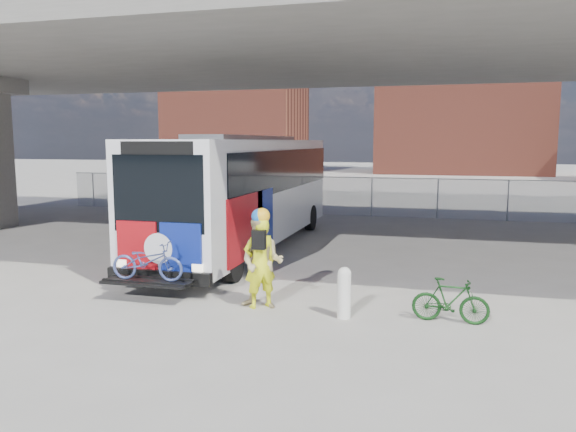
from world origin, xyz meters
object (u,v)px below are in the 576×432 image
at_px(bus, 247,184).
at_px(cyclist_tan, 262,261).
at_px(bike_parked, 450,301).
at_px(cyclist_hivis, 260,260).
at_px(bollard, 344,291).

height_order(bus, cyclist_tan, bus).
bearing_deg(bus, bike_parked, -44.75).
relative_size(cyclist_hivis, bike_parked, 1.44).
bearing_deg(cyclist_tan, bike_parked, -1.21).
distance_m(bus, cyclist_hivis, 6.89).
bearing_deg(bollard, cyclist_hivis, 172.30).
relative_size(bus, cyclist_hivis, 6.08).
height_order(bus, bollard, bus).
distance_m(cyclist_tan, bike_parked, 3.88).
bearing_deg(bollard, bus, 123.44).
height_order(cyclist_tan, bike_parked, cyclist_tan).
bearing_deg(bollard, bike_parked, 6.96).
xyz_separation_m(cyclist_hivis, bike_parked, (3.89, -0.00, -0.58)).
xyz_separation_m(bus, cyclist_tan, (2.55, -6.33, -1.10)).
bearing_deg(bollard, cyclist_tan, 172.16).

